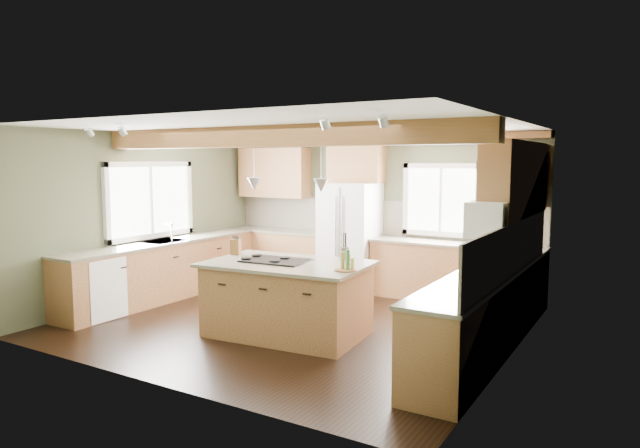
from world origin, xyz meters
The scene contains 37 objects.
floor centered at (0.00, 0.00, 0.00)m, with size 5.60×5.60×0.00m, color black.
ceiling centered at (0.00, 0.00, 2.60)m, with size 5.60×5.60×0.00m, color silver.
wall_back centered at (0.00, 2.50, 1.30)m, with size 5.60×5.60×0.00m, color #4E533B.
wall_left centered at (-2.80, 0.00, 1.30)m, with size 5.00×5.00×0.00m, color #4E533B.
wall_right centered at (2.80, 0.00, 1.30)m, with size 5.00×5.00×0.00m, color #4E533B.
ceiling_beam centered at (0.00, -0.51, 2.47)m, with size 5.55×0.26×0.26m, color brown.
soffit_trim centered at (0.00, 2.40, 2.54)m, with size 5.55×0.20×0.10m, color brown.
backsplash_back centered at (0.00, 2.48, 1.21)m, with size 5.58×0.03×0.58m, color brown.
backsplash_right centered at (2.78, 0.05, 1.21)m, with size 0.03×3.70×0.58m, color brown.
base_cab_back_left centered at (-1.79, 2.20, 0.44)m, with size 2.02×0.60×0.88m, color brown.
counter_back_left centered at (-1.79, 2.20, 0.90)m, with size 2.06×0.64×0.04m, color #443E32.
base_cab_back_right centered at (1.49, 2.20, 0.44)m, with size 2.62×0.60×0.88m, color brown.
counter_back_right centered at (1.49, 2.20, 0.90)m, with size 2.66×0.64×0.04m, color #443E32.
base_cab_left centered at (-2.50, 0.05, 0.44)m, with size 0.60×3.70×0.88m, color brown.
counter_left centered at (-2.50, 0.05, 0.90)m, with size 0.64×3.74×0.04m, color #443E32.
base_cab_right centered at (2.50, 0.05, 0.44)m, with size 0.60×3.70×0.88m, color brown.
counter_right centered at (2.50, 0.05, 0.90)m, with size 0.64×3.74×0.04m, color #443E32.
upper_cab_back_left centered at (-1.99, 2.33, 1.95)m, with size 1.40×0.35×0.90m, color brown.
upper_cab_over_fridge centered at (-0.30, 2.33, 2.15)m, with size 0.96×0.35×0.70m, color brown.
upper_cab_right centered at (2.62, 0.90, 1.95)m, with size 0.35×2.20×0.90m, color brown.
upper_cab_back_corner centered at (2.30, 2.33, 1.95)m, with size 0.90×0.35×0.90m, color brown.
window_left centered at (-2.78, 0.05, 1.55)m, with size 0.04×1.60×1.05m, color white.
window_back centered at (1.15, 2.48, 1.55)m, with size 1.10×0.04×1.00m, color white.
sink centered at (-2.50, 0.05, 0.91)m, with size 0.50×0.65×0.03m, color #262628.
faucet centered at (-2.32, 0.05, 1.05)m, with size 0.02×0.02×0.28m, color #B2B2B7.
dishwasher centered at (-2.49, -1.25, 0.43)m, with size 0.60×0.60×0.84m, color white.
oven centered at (2.49, -1.25, 0.43)m, with size 0.60×0.72×0.84m, color white.
microwave centered at (2.58, -0.05, 1.55)m, with size 0.40×0.70×0.38m, color white.
pendant_left centered at (-0.25, -0.55, 1.88)m, with size 0.18×0.18×0.16m, color #B2B2B7.
pendant_right centered at (0.68, -0.47, 1.88)m, with size 0.18×0.18×0.16m, color #B2B2B7.
refrigerator centered at (-0.30, 2.12, 0.90)m, with size 0.90×0.74×1.80m, color white.
island centered at (0.22, -0.51, 0.44)m, with size 1.87×1.14×0.88m, color brown.
island_top centered at (0.22, -0.51, 0.90)m, with size 1.99×1.27×0.04m, color #443E32.
cooktop centered at (0.06, -0.52, 0.93)m, with size 0.81×0.54×0.02m, color black.
knife_block centered at (-0.69, -0.39, 1.02)m, with size 0.12×0.09×0.21m, color brown.
utensil_crock centered at (0.71, 0.07, 1.00)m, with size 0.12×0.12×0.15m, color #3D3431.
bottle_tray centered at (1.09, -0.61, 1.04)m, with size 0.26×0.26×0.23m, color brown, non-canonical shape.
Camera 1 is at (4.14, -6.27, 2.18)m, focal length 32.00 mm.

